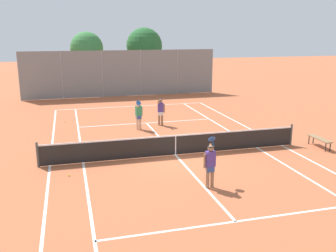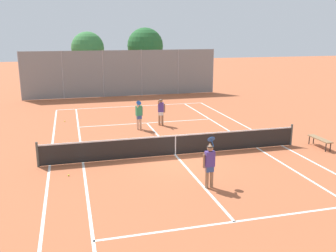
% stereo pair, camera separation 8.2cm
% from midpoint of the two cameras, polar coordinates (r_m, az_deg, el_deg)
% --- Properties ---
extents(ground_plane, '(120.00, 120.00, 0.00)m').
position_cam_midpoint_polar(ground_plane, '(17.15, 1.01, -4.44)').
color(ground_plane, '#B25B38').
extents(court_line_markings, '(11.10, 23.90, 0.01)m').
position_cam_midpoint_polar(court_line_markings, '(17.14, 1.01, -4.43)').
color(court_line_markings, silver).
rests_on(court_line_markings, ground).
extents(tennis_net, '(12.00, 0.10, 1.07)m').
position_cam_midpoint_polar(tennis_net, '(16.99, 1.02, -2.82)').
color(tennis_net, '#474C47').
rests_on(tennis_net, ground).
extents(player_near_side, '(0.65, 0.75, 1.77)m').
position_cam_midpoint_polar(player_near_side, '(13.46, 6.27, -5.66)').
color(player_near_side, '#936B4C').
rests_on(player_near_side, ground).
extents(player_far_left, '(0.51, 0.85, 1.77)m').
position_cam_midpoint_polar(player_far_left, '(21.41, -4.59, 1.88)').
color(player_far_left, '#D8A884').
rests_on(player_far_left, ground).
extents(player_far_right, '(0.50, 0.47, 1.60)m').
position_cam_midpoint_polar(player_far_right, '(22.33, -1.24, 2.39)').
color(player_far_right, '#936B4C').
rests_on(player_far_right, ground).
extents(loose_tennis_ball_0, '(0.07, 0.07, 0.07)m').
position_cam_midpoint_polar(loose_tennis_ball_0, '(15.22, -15.01, -7.28)').
color(loose_tennis_ball_0, '#D1DB33').
rests_on(loose_tennis_ball_0, ground).
extents(loose_tennis_ball_1, '(0.07, 0.07, 0.07)m').
position_cam_midpoint_polar(loose_tennis_ball_1, '(24.25, -15.63, 0.68)').
color(loose_tennis_ball_1, '#D1DB33').
rests_on(loose_tennis_ball_1, ground).
extents(courtside_bench, '(0.36, 1.50, 0.47)m').
position_cam_midpoint_polar(courtside_bench, '(19.56, 22.00, -1.89)').
color(courtside_bench, olive).
rests_on(courtside_bench, ground).
extents(back_fence, '(16.69, 0.08, 3.97)m').
position_cam_midpoint_polar(back_fence, '(32.71, -7.13, 7.95)').
color(back_fence, gray).
rests_on(back_fence, ground).
extents(tree_behind_left, '(3.01, 3.01, 5.50)m').
position_cam_midpoint_polar(tree_behind_left, '(36.19, -12.37, 11.33)').
color(tree_behind_left, brown).
rests_on(tree_behind_left, ground).
extents(tree_behind_right, '(3.42, 3.42, 5.87)m').
position_cam_midpoint_polar(tree_behind_right, '(36.67, -3.85, 11.94)').
color(tree_behind_right, brown).
rests_on(tree_behind_right, ground).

